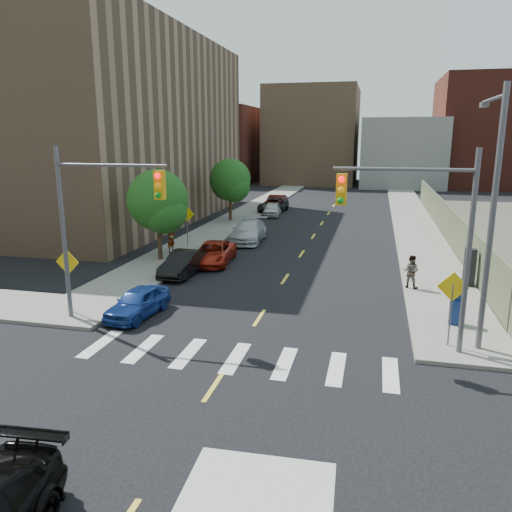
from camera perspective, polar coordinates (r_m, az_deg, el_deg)
The scene contains 28 objects.
ground at distance 13.99m, azimuth -7.47°, elevation -18.23°, with size 160.00×160.00×0.00m, color black.
sidewalk_nw at distance 54.45m, azimuth 0.46°, elevation 5.79°, with size 3.50×73.00×0.15m, color gray.
sidewalk_ne at distance 53.17m, azimuth 17.02°, elevation 5.02°, with size 3.50×73.00×0.15m, color gray.
fence_north at distance 39.87m, azimuth 20.83°, elevation 3.80°, with size 0.12×44.00×2.50m, color #5F6144.
building_nw at distance 48.85m, azimuth -19.83°, elevation 13.47°, with size 22.00×30.00×16.00m, color #8C6B4C.
bg_bldg_west at distance 85.28m, azimuth -4.66°, elevation 12.50°, with size 14.00×18.00×12.00m, color #592319.
bg_bldg_midwest at distance 83.72m, azimuth 6.53°, elevation 13.47°, with size 14.00×16.00×15.00m, color #8C6B4C.
bg_bldg_center at distance 81.18m, azimuth 16.34°, elevation 11.27°, with size 12.00×16.00×10.00m, color gray.
bg_bldg_east at distance 84.91m, azimuth 26.12°, elevation 12.57°, with size 18.00×18.00×16.00m, color #592319.
signal_nw at distance 20.19m, azimuth -17.78°, elevation 4.85°, with size 4.59×0.30×7.00m.
signal_ne at distance 17.36m, azimuth 18.48°, elevation 3.49°, with size 4.59×0.30×7.00m.
streetlight_ne at distance 18.48m, azimuth 25.30°, elevation 5.63°, with size 0.25×3.70×9.00m.
warn_sign_nw at distance 22.06m, azimuth -20.69°, elevation -1.42°, with size 1.06×0.06×2.83m.
warn_sign_ne at distance 18.56m, azimuth 21.52°, elevation -4.20°, with size 1.06×0.06×2.83m.
warn_sign_midwest at distance 33.81m, azimuth -7.91°, elevation 4.25°, with size 1.06×0.06×2.83m.
tree_west_near at distance 30.08m, azimuth -11.10°, elevation 5.85°, with size 3.66×3.64×5.52m.
tree_west_far at distance 44.08m, azimuth -2.97°, elevation 8.42°, with size 3.66×3.64×5.52m.
parked_car_blue at distance 21.45m, azimuth -13.35°, elevation -5.17°, with size 1.44×3.57×1.22m, color navy.
parked_car_black at distance 27.31m, azimuth -8.27°, elevation -0.84°, with size 1.39×3.97×1.31m, color black.
parked_car_red at distance 29.61m, azimuth -4.93°, elevation 0.34°, with size 2.11×4.59×1.27m, color #A72210.
parked_car_silver at distance 35.68m, azimuth -0.89°, elevation 2.84°, with size 2.13×5.24×1.52m, color #B3B6BB.
parked_car_white at distance 47.60m, azimuth 1.86°, elevation 5.37°, with size 1.54×3.82×1.30m, color silver.
parked_car_maroon at distance 51.62m, azimuth 2.31°, elevation 6.11°, with size 1.58×4.54×1.50m, color #45150D.
parked_car_grey at distance 50.15m, azimuth 1.97°, elevation 5.83°, with size 2.28×4.95×1.38m, color black.
mailbox at distance 21.12m, azimuth 21.93°, elevation -5.66°, with size 0.57×0.47×1.26m.
payphone at distance 26.74m, azimuth 23.20°, elevation -1.18°, with size 0.55×0.45×1.85m, color black.
pedestrian_west at distance 32.11m, azimuth -9.67°, elevation 1.96°, with size 0.65×0.42×1.77m, color gray.
pedestrian_east at distance 25.37m, azimuth 17.28°, elevation -1.70°, with size 0.79×0.61×1.62m, color gray.
Camera 1 is at (4.44, -11.07, 7.32)m, focal length 35.00 mm.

